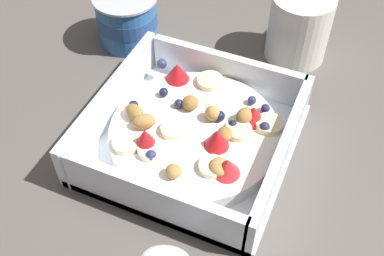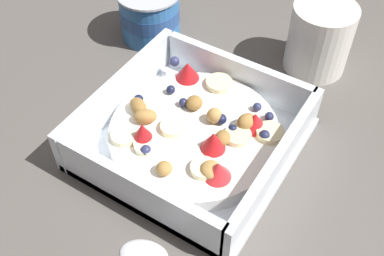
# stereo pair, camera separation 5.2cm
# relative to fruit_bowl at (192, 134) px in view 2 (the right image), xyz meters

# --- Properties ---
(ground_plane) EXTENTS (2.40, 2.40, 0.00)m
(ground_plane) POSITION_rel_fruit_bowl_xyz_m (-0.02, -0.00, -0.02)
(ground_plane) COLOR #56514C
(fruit_bowl) EXTENTS (0.21, 0.21, 0.06)m
(fruit_bowl) POSITION_rel_fruit_bowl_xyz_m (0.00, 0.00, 0.00)
(fruit_bowl) COLOR white
(fruit_bowl) RESTS_ON ground
(yogurt_cup) EXTENTS (0.09, 0.09, 0.07)m
(yogurt_cup) POSITION_rel_fruit_bowl_xyz_m (0.14, 0.16, 0.02)
(yogurt_cup) COLOR #3370B7
(yogurt_cup) RESTS_ON ground
(coffee_mug) EXTENTS (0.11, 0.08, 0.09)m
(coffee_mug) POSITION_rel_fruit_bowl_xyz_m (0.21, -0.06, 0.03)
(coffee_mug) COLOR white
(coffee_mug) RESTS_ON ground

